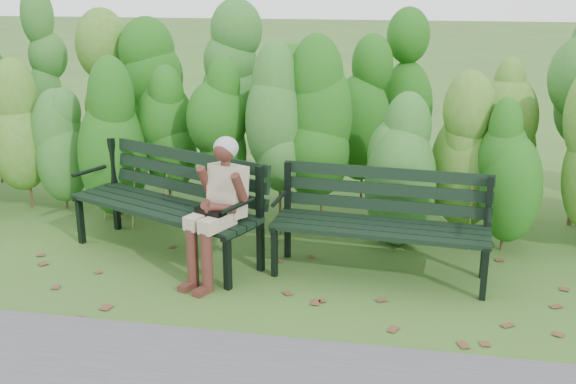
# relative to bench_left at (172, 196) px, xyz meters

# --- Properties ---
(ground) EXTENTS (80.00, 80.00, 0.00)m
(ground) POSITION_rel_bench_left_xyz_m (1.18, -0.51, -0.60)
(ground) COLOR #375A26
(hedge_band) EXTENTS (11.04, 1.67, 2.42)m
(hedge_band) POSITION_rel_bench_left_xyz_m (1.18, 1.35, 0.66)
(hedge_band) COLOR #47381E
(hedge_band) RESTS_ON ground
(leaf_litter) EXTENTS (6.04, 2.18, 0.01)m
(leaf_litter) POSITION_rel_bench_left_xyz_m (1.19, -0.50, -0.59)
(leaf_litter) COLOR brown
(leaf_litter) RESTS_ON ground
(bench_left) EXTENTS (2.11, 1.41, 1.01)m
(bench_left) POSITION_rel_bench_left_xyz_m (0.00, 0.00, 0.00)
(bench_left) COLOR black
(bench_left) RESTS_ON ground
(bench_right) EXTENTS (1.97, 0.78, 0.96)m
(bench_right) POSITION_rel_bench_left_xyz_m (2.03, -0.10, -0.03)
(bench_right) COLOR black
(bench_right) RESTS_ON ground
(seated_woman) EXTENTS (0.57, 0.75, 1.29)m
(seated_woman) POSITION_rel_bench_left_xyz_m (0.62, -0.48, 0.16)
(seated_woman) COLOR tan
(seated_woman) RESTS_ON ground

